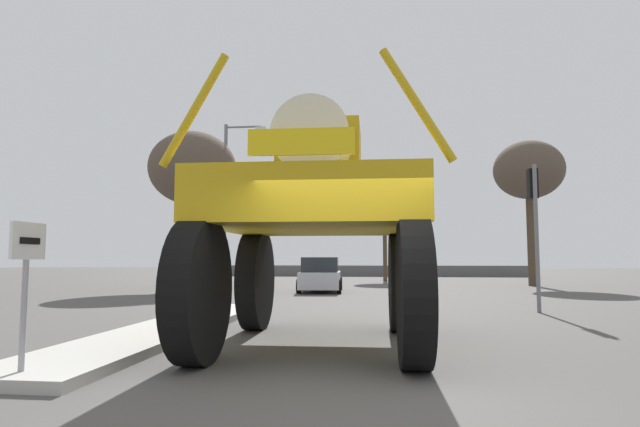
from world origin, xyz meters
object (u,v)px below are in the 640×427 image
at_px(traffic_signal_near_left, 203,228).
at_px(traffic_signal_near_right, 534,204).
at_px(bare_tree_right, 529,171).
at_px(sedan_ahead, 321,275).
at_px(bare_tree_left, 193,169).
at_px(lane_arrow_sign, 27,268).
at_px(oversize_sprayer, 318,218).
at_px(streetlight_far_left, 228,196).
at_px(bare_tree_far_center, 384,201).

relative_size(traffic_signal_near_left, traffic_signal_near_right, 0.80).
distance_m(traffic_signal_near_right, bare_tree_right, 15.16).
xyz_separation_m(sedan_ahead, bare_tree_left, (-6.47, 1.25, 5.13)).
distance_m(lane_arrow_sign, oversize_sprayer, 4.48).
bearing_deg(streetlight_far_left, sedan_ahead, -26.12).
bearing_deg(traffic_signal_near_left, streetlight_far_left, 102.71).
relative_size(bare_tree_left, bare_tree_right, 0.97).
relative_size(oversize_sprayer, streetlight_far_left, 0.68).
bearing_deg(bare_tree_right, lane_arrow_sign, -117.58).
height_order(traffic_signal_near_left, streetlight_far_left, streetlight_far_left).
distance_m(traffic_signal_near_left, traffic_signal_near_right, 9.53).
distance_m(traffic_signal_near_right, streetlight_far_left, 16.06).
bearing_deg(streetlight_far_left, bare_tree_left, -140.56).
distance_m(sedan_ahead, traffic_signal_near_right, 10.95).
distance_m(oversize_sprayer, bare_tree_right, 22.80).
xyz_separation_m(lane_arrow_sign, traffic_signal_near_right, (8.46, 9.29, 1.63)).
bearing_deg(sedan_ahead, traffic_signal_near_right, -143.11).
bearing_deg(traffic_signal_near_left, lane_arrow_sign, -83.52).
distance_m(traffic_signal_near_left, bare_tree_far_center, 20.72).
height_order(oversize_sprayer, traffic_signal_near_left, oversize_sprayer).
bearing_deg(traffic_signal_near_right, bare_tree_far_center, 101.24).
bearing_deg(streetlight_far_left, traffic_signal_near_left, -77.29).
height_order(streetlight_far_left, bare_tree_right, streetlight_far_left).
height_order(oversize_sprayer, bare_tree_left, bare_tree_left).
bearing_deg(bare_tree_far_center, sedan_ahead, -104.44).
xyz_separation_m(traffic_signal_near_right, streetlight_far_left, (-11.91, 10.64, 1.68)).
distance_m(oversize_sprayer, bare_tree_left, 17.94).
bearing_deg(lane_arrow_sign, sedan_ahead, 84.92).
xyz_separation_m(sedan_ahead, traffic_signal_near_left, (-2.61, -8.18, 1.66)).
bearing_deg(traffic_signal_near_left, bare_tree_left, 112.24).
height_order(oversize_sprayer, sedan_ahead, oversize_sprayer).
distance_m(lane_arrow_sign, traffic_signal_near_right, 12.67).
xyz_separation_m(oversize_sprayer, bare_tree_far_center, (1.42, 25.93, 3.11)).
height_order(traffic_signal_near_left, bare_tree_left, bare_tree_left).
distance_m(streetlight_far_left, bare_tree_left, 2.24).
bearing_deg(oversize_sprayer, bare_tree_right, -25.03).
relative_size(traffic_signal_near_left, bare_tree_left, 0.42).
height_order(traffic_signal_near_right, bare_tree_left, bare_tree_left).
relative_size(sedan_ahead, traffic_signal_near_left, 1.28).
relative_size(oversize_sprayer, bare_tree_right, 0.72).
relative_size(streetlight_far_left, bare_tree_left, 1.08).
height_order(lane_arrow_sign, traffic_signal_near_left, traffic_signal_near_left).
bearing_deg(traffic_signal_near_right, bare_tree_left, 144.77).
bearing_deg(bare_tree_left, lane_arrow_sign, -75.30).
relative_size(lane_arrow_sign, streetlight_far_left, 0.21).
bearing_deg(lane_arrow_sign, traffic_signal_near_left, 96.48).
bearing_deg(oversize_sprayer, sedan_ahead, 5.38).
distance_m(bare_tree_right, bare_tree_far_center, 9.56).
height_order(sedan_ahead, bare_tree_right, bare_tree_right).
relative_size(lane_arrow_sign, oversize_sprayer, 0.31).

